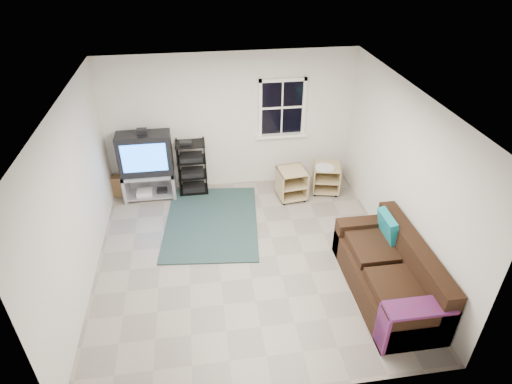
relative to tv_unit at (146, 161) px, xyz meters
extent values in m
plane|color=gray|center=(1.59, -2.04, -0.77)|extent=(4.60, 4.60, 0.00)
plane|color=white|center=(1.59, -2.04, 1.83)|extent=(4.60, 4.60, 0.00)
plane|color=silver|center=(1.59, 0.26, 0.53)|extent=(4.60, 0.00, 4.60)
plane|color=silver|center=(1.59, -4.34, 0.53)|extent=(4.60, 0.00, 4.60)
plane|color=silver|center=(-0.71, -2.04, 0.53)|extent=(0.00, 4.60, 4.60)
plane|color=silver|center=(3.89, -2.04, 0.53)|extent=(0.00, 4.60, 4.60)
cube|color=black|center=(2.54, 0.25, 0.78)|extent=(0.80, 0.01, 1.02)
cube|color=white|center=(2.54, 0.23, 1.30)|extent=(0.88, 0.06, 0.06)
cube|color=white|center=(2.54, 0.21, 0.23)|extent=(0.98, 0.14, 0.05)
cube|color=white|center=(2.13, 0.23, 0.78)|extent=(0.06, 0.06, 1.10)
cube|color=white|center=(2.95, 0.23, 0.78)|extent=(0.06, 0.06, 1.10)
cube|color=white|center=(2.54, 0.23, 0.78)|extent=(0.78, 0.04, 0.04)
cube|color=#A5A5AD|center=(0.00, -0.01, -0.27)|extent=(0.95, 0.48, 0.06)
cube|color=#A5A5AD|center=(-0.45, -0.01, -0.51)|extent=(0.06, 0.48, 0.52)
cube|color=#A5A5AD|center=(0.45, -0.01, -0.51)|extent=(0.06, 0.48, 0.52)
cube|color=#A5A5AD|center=(0.00, -0.01, -0.70)|extent=(0.84, 0.44, 0.04)
cube|color=#A5A5AD|center=(0.00, 0.21, -0.51)|extent=(0.95, 0.04, 0.52)
cube|color=silver|center=(-0.11, -0.05, -0.64)|extent=(0.29, 0.23, 0.08)
cube|color=black|center=(0.21, -0.01, -0.65)|extent=(0.19, 0.17, 0.06)
cube|color=black|center=(0.00, -0.01, 0.15)|extent=(0.95, 0.40, 0.78)
cube|color=blue|center=(0.00, -0.21, 0.16)|extent=(0.78, 0.01, 0.53)
cube|color=black|center=(0.00, -0.01, 0.58)|extent=(0.17, 0.12, 0.10)
cylinder|color=black|center=(0.56, -0.13, -0.23)|extent=(0.02, 0.02, 1.07)
cylinder|color=black|center=(1.06, -0.13, -0.23)|extent=(0.02, 0.02, 1.07)
cylinder|color=black|center=(0.56, 0.22, -0.23)|extent=(0.02, 0.02, 1.07)
cylinder|color=black|center=(1.06, 0.22, -0.23)|extent=(0.02, 0.02, 1.07)
cube|color=black|center=(0.81, 0.04, -0.72)|extent=(0.54, 0.39, 0.02)
cube|color=black|center=(0.81, 0.04, -0.66)|extent=(0.42, 0.31, 0.09)
cube|color=black|center=(0.81, 0.04, -0.39)|extent=(0.54, 0.39, 0.02)
cube|color=black|center=(0.81, 0.04, -0.34)|extent=(0.42, 0.31, 0.09)
cube|color=black|center=(0.81, 0.04, -0.07)|extent=(0.54, 0.39, 0.02)
cube|color=black|center=(0.81, 0.04, -0.01)|extent=(0.42, 0.31, 0.09)
cube|color=black|center=(0.81, 0.04, 0.26)|extent=(0.54, 0.39, 0.02)
cube|color=tan|center=(2.63, -0.43, -0.18)|extent=(0.56, 0.56, 0.02)
cube|color=tan|center=(2.63, -0.43, -0.71)|extent=(0.56, 0.56, 0.02)
cube|color=tan|center=(2.39, -0.46, -0.44)|extent=(0.08, 0.50, 0.54)
cube|color=tan|center=(2.87, -0.40, -0.44)|extent=(0.08, 0.50, 0.54)
cube|color=tan|center=(2.60, -0.19, -0.44)|extent=(0.46, 0.07, 0.54)
cube|color=tan|center=(2.63, -0.43, -0.47)|extent=(0.51, 0.53, 0.02)
cylinder|color=black|center=(2.45, -0.65, -0.74)|extent=(0.05, 0.05, 0.05)
cylinder|color=black|center=(2.81, -0.21, -0.74)|extent=(0.05, 0.05, 0.05)
cube|color=tan|center=(3.34, -0.30, -0.22)|extent=(0.60, 0.60, 0.02)
cube|color=tan|center=(3.34, -0.30, -0.70)|extent=(0.60, 0.60, 0.02)
cube|color=tan|center=(3.10, -0.24, -0.46)|extent=(0.13, 0.49, 0.50)
cube|color=tan|center=(3.57, -0.35, -0.46)|extent=(0.13, 0.49, 0.50)
cube|color=tan|center=(3.39, -0.06, -0.46)|extent=(0.45, 0.12, 0.50)
cube|color=tan|center=(3.34, -0.30, -0.48)|extent=(0.55, 0.57, 0.02)
cylinder|color=black|center=(3.10, -0.45, -0.74)|extent=(0.05, 0.05, 0.05)
cylinder|color=black|center=(3.57, -0.15, -0.74)|extent=(0.05, 0.05, 0.05)
cylinder|color=silver|center=(3.26, -0.39, -0.20)|extent=(0.36, 0.36, 0.03)
cube|color=black|center=(3.41, -3.03, -0.56)|extent=(0.90, 2.01, 0.42)
cube|color=black|center=(3.74, -3.03, -0.13)|extent=(0.24, 2.01, 0.43)
cube|color=black|center=(3.41, -2.14, -0.46)|extent=(0.90, 0.24, 0.62)
cube|color=black|center=(3.41, -3.91, -0.46)|extent=(0.90, 0.24, 0.62)
cube|color=black|center=(3.33, -3.43, -0.28)|extent=(0.60, 0.72, 0.13)
cube|color=black|center=(3.33, -2.63, -0.28)|extent=(0.60, 0.72, 0.13)
cube|color=teal|center=(3.59, -2.48, -0.04)|extent=(0.20, 0.48, 0.42)
cube|color=navy|center=(3.39, -3.91, -0.12)|extent=(0.83, 0.30, 0.04)
cube|color=navy|center=(2.98, -3.91, -0.44)|extent=(0.04, 0.30, 0.58)
cube|color=#312015|center=(1.09, -1.01, -0.75)|extent=(1.79, 2.31, 0.03)
cube|color=#966843|center=(-0.57, 0.12, -0.56)|extent=(0.31, 0.22, 0.41)
camera|label=1|loc=(0.99, -7.07, 3.70)|focal=30.00mm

